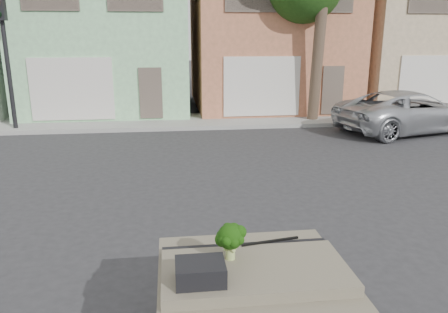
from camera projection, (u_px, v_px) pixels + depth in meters
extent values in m
plane|color=#303033|center=(220.00, 234.00, 7.80)|extent=(120.00, 120.00, 0.00)
cube|color=gray|center=(190.00, 121.00, 17.82)|extent=(40.00, 3.00, 0.15)
cube|color=#96D39A|center=(109.00, 29.00, 20.25)|extent=(7.20, 8.20, 7.55)
cube|color=#B9704E|center=(267.00, 29.00, 21.15)|extent=(7.20, 8.20, 7.55)
cube|color=tan|center=(412.00, 29.00, 22.06)|extent=(7.20, 8.20, 7.55)
imported|color=#B7BABF|center=(407.00, 132.00, 16.17)|extent=(5.96, 3.82, 1.53)
cube|color=black|center=(6.00, 62.00, 15.43)|extent=(0.40, 0.40, 5.10)
cube|color=#1B3C11|center=(320.00, 14.00, 16.65)|extent=(4.40, 4.00, 8.50)
cube|color=#6C6451|center=(252.00, 306.00, 4.78)|extent=(2.00, 1.80, 1.12)
cube|color=black|center=(200.00, 272.00, 4.20)|extent=(0.48, 0.38, 0.20)
cube|color=black|center=(270.00, 241.00, 5.03)|extent=(0.69, 0.15, 0.02)
cube|color=black|center=(230.00, 241.00, 4.60)|extent=(0.45, 0.45, 0.41)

